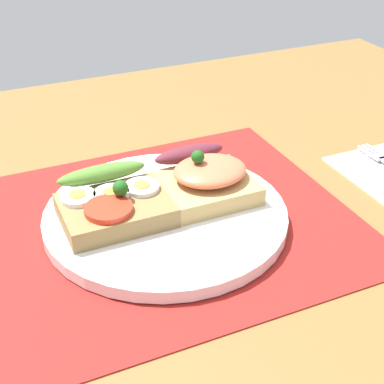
# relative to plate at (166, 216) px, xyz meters

# --- Properties ---
(ground_plane) EXTENTS (1.20, 0.90, 0.03)m
(ground_plane) POSITION_rel_plate_xyz_m (0.00, 0.00, -0.03)
(ground_plane) COLOR brown
(placemat) EXTENTS (0.38, 0.34, 0.00)m
(placemat) POSITION_rel_plate_xyz_m (0.00, 0.00, -0.01)
(placemat) COLOR maroon
(placemat) RESTS_ON ground_plane
(plate) EXTENTS (0.25, 0.25, 0.01)m
(plate) POSITION_rel_plate_xyz_m (0.00, 0.00, 0.00)
(plate) COLOR white
(plate) RESTS_ON placemat
(sandwich_egg_tomato) EXTENTS (0.11, 0.10, 0.04)m
(sandwich_egg_tomato) POSITION_rel_plate_xyz_m (-0.05, 0.01, 0.02)
(sandwich_egg_tomato) COLOR olive
(sandwich_egg_tomato) RESTS_ON plate
(sandwich_salmon) EXTENTS (0.10, 0.10, 0.05)m
(sandwich_salmon) POSITION_rel_plate_xyz_m (0.05, 0.01, 0.03)
(sandwich_salmon) COLOR tan
(sandwich_salmon) RESTS_ON plate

